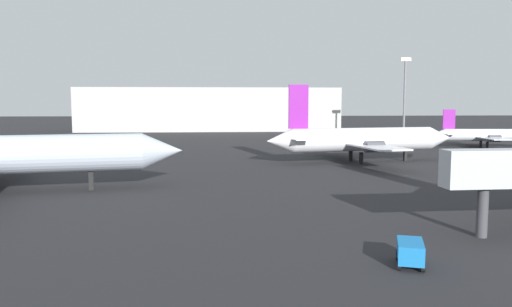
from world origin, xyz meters
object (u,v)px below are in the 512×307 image
object	(u,v)px
airplane_distant	(361,139)
baggage_cart	(410,252)
airplane_far_right	(487,135)
light_mast_right	(405,93)

from	to	relation	value
airplane_distant	baggage_cart	size ratio (longest dim) A/B	10.65
airplane_distant	baggage_cart	bearing A→B (deg)	-112.40
airplane_far_right	baggage_cart	distance (m)	77.06
light_mast_right	baggage_cart	bearing A→B (deg)	-110.66
airplane_far_right	baggage_cart	xyz separation A→B (m)	(-40.83, -65.34, -1.65)
baggage_cart	light_mast_right	bearing A→B (deg)	-2.27
airplane_distant	light_mast_right	size ratio (longest dim) A/B	1.53
baggage_cart	light_mast_right	distance (m)	93.34
baggage_cart	light_mast_right	xyz separation A→B (m)	(32.76, 86.85, 9.84)
baggage_cart	light_mast_right	size ratio (longest dim) A/B	0.14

